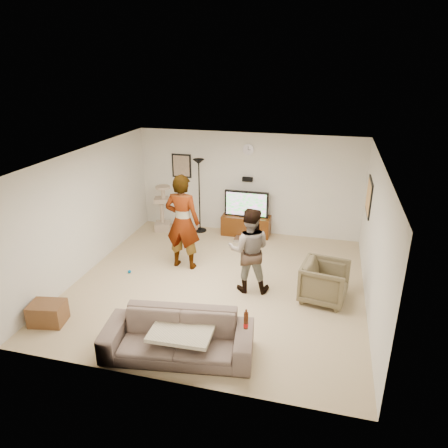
% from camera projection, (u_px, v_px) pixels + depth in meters
% --- Properties ---
extents(floor, '(5.50, 5.50, 0.02)m').
position_uv_depth(floor, '(219.00, 284.00, 8.14)').
color(floor, tan).
rests_on(floor, ground).
extents(ceiling, '(5.50, 5.50, 0.02)m').
position_uv_depth(ceiling, '(218.00, 157.00, 7.21)').
color(ceiling, silver).
rests_on(ceiling, wall_back).
extents(wall_back, '(5.50, 0.04, 2.50)m').
position_uv_depth(wall_back, '(248.00, 184.00, 10.15)').
color(wall_back, silver).
rests_on(wall_back, floor).
extents(wall_front, '(5.50, 0.04, 2.50)m').
position_uv_depth(wall_front, '(161.00, 303.00, 5.20)').
color(wall_front, silver).
rests_on(wall_front, floor).
extents(wall_left, '(0.04, 5.50, 2.50)m').
position_uv_depth(wall_left, '(86.00, 211.00, 8.31)').
color(wall_left, silver).
rests_on(wall_left, floor).
extents(wall_right, '(0.04, 5.50, 2.50)m').
position_uv_depth(wall_right, '(374.00, 239.00, 7.04)').
color(wall_right, silver).
rests_on(wall_right, floor).
extents(wall_clock, '(0.26, 0.04, 0.26)m').
position_uv_depth(wall_clock, '(248.00, 150.00, 9.81)').
color(wall_clock, white).
rests_on(wall_clock, wall_back).
extents(wall_speaker, '(0.25, 0.10, 0.10)m').
position_uv_depth(wall_speaker, '(247.00, 179.00, 10.05)').
color(wall_speaker, black).
rests_on(wall_speaker, wall_back).
extents(picture_back, '(0.42, 0.03, 0.52)m').
position_uv_depth(picture_back, '(182.00, 166.00, 10.40)').
color(picture_back, gray).
rests_on(picture_back, wall_back).
extents(picture_right, '(0.03, 0.78, 0.62)m').
position_uv_depth(picture_right, '(369.00, 197.00, 8.39)').
color(picture_right, tan).
rests_on(picture_right, wall_right).
extents(tv_stand, '(1.19, 0.45, 0.50)m').
position_uv_depth(tv_stand, '(246.00, 225.00, 10.29)').
color(tv_stand, '#401F08').
rests_on(tv_stand, floor).
extents(console_box, '(0.40, 0.30, 0.07)m').
position_uv_depth(console_box, '(243.00, 239.00, 10.02)').
color(console_box, silver).
rests_on(console_box, floor).
extents(tv, '(1.07, 0.08, 0.64)m').
position_uv_depth(tv, '(246.00, 204.00, 10.08)').
color(tv, black).
rests_on(tv, tv_stand).
extents(tv_screen, '(0.99, 0.01, 0.56)m').
position_uv_depth(tv_screen, '(246.00, 204.00, 10.04)').
color(tv_screen, '#16D921').
rests_on(tv_screen, tv).
extents(floor_lamp, '(0.32, 0.32, 1.85)m').
position_uv_depth(floor_lamp, '(199.00, 196.00, 10.28)').
color(floor_lamp, black).
rests_on(floor_lamp, floor).
extents(cat_tree, '(0.47, 0.47, 1.20)m').
position_uv_depth(cat_tree, '(162.00, 208.00, 10.46)').
color(cat_tree, tan).
rests_on(cat_tree, floor).
extents(person_left, '(0.76, 0.52, 2.01)m').
position_uv_depth(person_left, '(183.00, 222.00, 8.44)').
color(person_left, '#B0B0BE').
rests_on(person_left, floor).
extents(person_right, '(0.87, 0.72, 1.64)m').
position_uv_depth(person_right, '(249.00, 250.00, 7.63)').
color(person_right, '#2B54A5').
rests_on(person_right, floor).
extents(sofa, '(2.29, 1.16, 0.64)m').
position_uv_depth(sofa, '(178.00, 336.00, 6.07)').
color(sofa, brown).
rests_on(sofa, floor).
extents(throw_blanket, '(0.92, 0.73, 0.06)m').
position_uv_depth(throw_blanket, '(182.00, 330.00, 6.01)').
color(throw_blanket, beige).
rests_on(throw_blanket, sofa).
extents(beer_bottle, '(0.06, 0.06, 0.25)m').
position_uv_depth(beer_bottle, '(246.00, 321.00, 5.67)').
color(beer_bottle, '#3E1909').
rests_on(beer_bottle, sofa).
extents(armchair, '(0.92, 0.90, 0.73)m').
position_uv_depth(armchair, '(324.00, 282.00, 7.45)').
color(armchair, brown).
rests_on(armchair, floor).
extents(side_table, '(0.62, 0.50, 0.37)m').
position_uv_depth(side_table, '(48.00, 313.00, 6.86)').
color(side_table, brown).
rests_on(side_table, floor).
extents(toy_ball, '(0.07, 0.07, 0.07)m').
position_uv_depth(toy_ball, '(129.00, 272.00, 8.51)').
color(toy_ball, '#005A99').
rests_on(toy_ball, floor).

